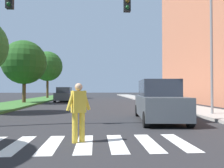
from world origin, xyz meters
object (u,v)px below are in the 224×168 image
street_lamp_right (210,35)px  sedan_midblock (64,95)px  suv_crossing (159,101)px  tree_distant (48,66)px  tree_far (24,62)px  pedestrian_performer (79,110)px  traffic_light_gantry (8,17)px

street_lamp_right → sedan_midblock: street_lamp_right is taller
street_lamp_right → suv_crossing: size_ratio=1.58×
tree_distant → street_lamp_right: (14.01, -23.86, -0.53)m
tree_far → sedan_midblock: tree_far is taller
tree_distant → street_lamp_right: bearing=-59.6°
pedestrian_performer → suv_crossing: suv_crossing is taller
traffic_light_gantry → tree_distant: bearing=98.7°
tree_far → traffic_light_gantry: tree_far is taller
tree_distant → traffic_light_gantry: bearing=-81.3°
tree_distant → sedan_midblock: bearing=-65.6°
tree_distant → sedan_midblock: 10.17m
tree_far → tree_distant: size_ratio=0.87×
tree_far → suv_crossing: size_ratio=1.35×
street_lamp_right → traffic_light_gantry: bearing=-162.6°
sedan_midblock → traffic_light_gantry: bearing=-89.0°
pedestrian_performer → sedan_midblock: bearing=98.8°
suv_crossing → tree_distant: bearing=112.6°
street_lamp_right → pedestrian_performer: (-6.93, -5.69, -3.66)m
tree_far → street_lamp_right: size_ratio=0.85×
tree_far → sedan_midblock: (3.60, 3.87, -3.48)m
street_lamp_right → sedan_midblock: bearing=123.4°
sedan_midblock → pedestrian_performer: bearing=-81.2°
suv_crossing → sedan_midblock: bearing=111.8°
street_lamp_right → suv_crossing: (-3.40, -1.58, -3.66)m
tree_far → pedestrian_performer: size_ratio=3.79×
pedestrian_performer → tree_far: bearing=111.7°
tree_distant → sedan_midblock: tree_distant is taller
street_lamp_right → tree_distant: bearing=120.4°
traffic_light_gantry → suv_crossing: bearing=13.2°
traffic_light_gantry → street_lamp_right: size_ratio=1.15×
street_lamp_right → pedestrian_performer: size_ratio=4.44×
pedestrian_performer → suv_crossing: bearing=49.4°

